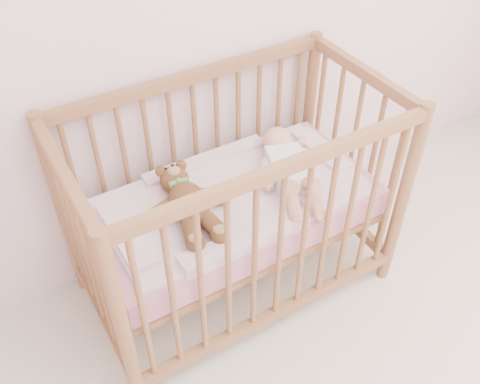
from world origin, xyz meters
TOP-DOWN VIEW (x-y plane):
  - crib at (-0.21, 1.60)m, footprint 1.36×0.76m
  - mattress at (-0.21, 1.60)m, footprint 1.22×0.62m
  - blanket at (-0.21, 1.60)m, footprint 1.10×0.58m
  - baby at (0.05, 1.58)m, footprint 0.46×0.66m
  - teddy_bear at (-0.43, 1.58)m, footprint 0.39×0.52m

SIDE VIEW (x-z plane):
  - mattress at x=-0.21m, z-range 0.42..0.55m
  - crib at x=-0.21m, z-range 0.00..1.00m
  - blanket at x=-0.21m, z-range 0.53..0.59m
  - baby at x=0.05m, z-range 0.56..0.71m
  - teddy_bear at x=-0.43m, z-range 0.58..0.71m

